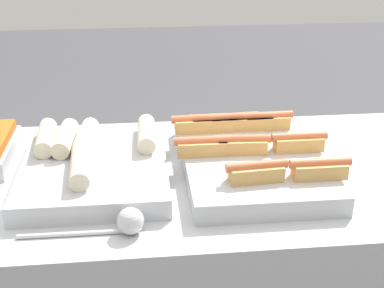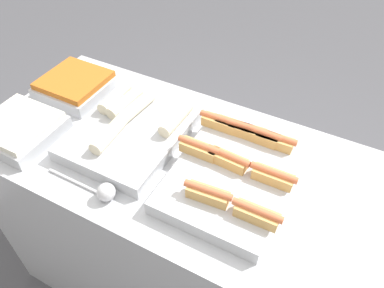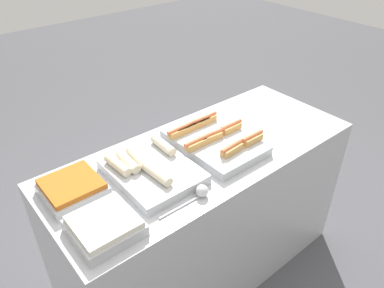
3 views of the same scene
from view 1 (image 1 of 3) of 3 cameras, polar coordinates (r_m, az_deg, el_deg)
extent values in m
cube|color=#B7BABF|center=(1.39, 6.34, -1.78)|extent=(0.35, 0.51, 0.05)
cube|color=tan|center=(1.53, 8.00, 2.32)|extent=(0.13, 0.05, 0.04)
cylinder|color=#D66B42|center=(1.52, 8.04, 3.03)|extent=(0.15, 0.02, 0.02)
cube|color=tan|center=(1.52, 6.21, 2.25)|extent=(0.13, 0.05, 0.04)
cylinder|color=#D66B42|center=(1.51, 6.25, 2.96)|extent=(0.15, 0.02, 0.02)
cube|color=tan|center=(1.49, 0.57, 2.01)|extent=(0.13, 0.05, 0.04)
cylinder|color=#D66B42|center=(1.48, 0.57, 2.73)|extent=(0.15, 0.03, 0.02)
cube|color=tan|center=(1.28, 13.44, -2.76)|extent=(0.13, 0.04, 0.04)
cylinder|color=#D66B42|center=(1.27, 13.53, -1.95)|extent=(0.15, 0.02, 0.02)
cube|color=tan|center=(1.51, 4.34, 2.20)|extent=(0.13, 0.05, 0.04)
cylinder|color=#D66B42|center=(1.50, 4.36, 2.92)|extent=(0.15, 0.03, 0.02)
cube|color=tan|center=(1.37, 5.35, -0.20)|extent=(0.13, 0.05, 0.04)
cylinder|color=#D66B42|center=(1.36, 5.38, 0.57)|extent=(0.15, 0.03, 0.02)
cube|color=tan|center=(1.50, 2.43, 2.13)|extent=(0.12, 0.04, 0.04)
cylinder|color=#D66B42|center=(1.49, 2.45, 2.85)|extent=(0.14, 0.02, 0.02)
cube|color=tan|center=(1.35, 1.09, -0.46)|extent=(0.13, 0.04, 0.04)
cylinder|color=#D66B42|center=(1.34, 1.10, 0.32)|extent=(0.15, 0.02, 0.02)
cube|color=tan|center=(1.40, 11.32, 0.00)|extent=(0.13, 0.04, 0.04)
cylinder|color=#D66B42|center=(1.39, 11.39, 0.75)|extent=(0.15, 0.02, 0.02)
cube|color=tan|center=(1.24, 6.86, -3.15)|extent=(0.13, 0.05, 0.04)
cylinder|color=#D66B42|center=(1.23, 6.91, -2.32)|extent=(0.15, 0.03, 0.02)
cube|color=#B7BABF|center=(1.37, -10.28, -2.53)|extent=(0.36, 0.45, 0.05)
cylinder|color=beige|center=(1.43, -11.26, 0.68)|extent=(0.06, 0.17, 0.05)
cylinder|color=beige|center=(1.28, -11.84, -2.34)|extent=(0.06, 0.17, 0.05)
cylinder|color=beige|center=(1.45, -15.33, 0.64)|extent=(0.06, 0.17, 0.05)
cylinder|color=beige|center=(1.43, -13.37, 0.60)|extent=(0.05, 0.17, 0.05)
cylinder|color=beige|center=(1.43, -4.89, 1.11)|extent=(0.05, 0.17, 0.05)
cylinder|color=silver|center=(1.16, -12.44, -9.34)|extent=(0.24, 0.01, 0.01)
sphere|color=silver|center=(1.14, -6.58, -8.16)|extent=(0.06, 0.06, 0.06)
camera|label=2|loc=(0.76, 54.62, 38.62)|focal=35.00mm
camera|label=3|loc=(1.00, -107.93, 24.16)|focal=35.00mm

